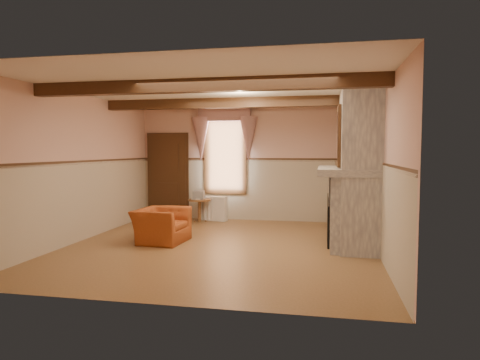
% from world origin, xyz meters
% --- Properties ---
extents(floor, '(5.50, 6.00, 0.01)m').
position_xyz_m(floor, '(0.00, 0.00, 0.00)').
color(floor, brown).
rests_on(floor, ground).
extents(ceiling, '(5.50, 6.00, 0.01)m').
position_xyz_m(ceiling, '(0.00, 0.00, 2.80)').
color(ceiling, silver).
rests_on(ceiling, wall_back).
extents(wall_back, '(5.50, 0.02, 2.80)m').
position_xyz_m(wall_back, '(0.00, 3.00, 1.40)').
color(wall_back, '#D5A593').
rests_on(wall_back, floor).
extents(wall_front, '(5.50, 0.02, 2.80)m').
position_xyz_m(wall_front, '(0.00, -3.00, 1.40)').
color(wall_front, '#D5A593').
rests_on(wall_front, floor).
extents(wall_left, '(0.02, 6.00, 2.80)m').
position_xyz_m(wall_left, '(-2.75, 0.00, 1.40)').
color(wall_left, '#D5A593').
rests_on(wall_left, floor).
extents(wall_right, '(0.02, 6.00, 2.80)m').
position_xyz_m(wall_right, '(2.75, 0.00, 1.40)').
color(wall_right, '#D5A593').
rests_on(wall_right, floor).
extents(wainscot, '(5.50, 6.00, 1.50)m').
position_xyz_m(wainscot, '(0.00, 0.00, 0.75)').
color(wainscot, '#BCAE97').
rests_on(wainscot, floor).
extents(chair_rail, '(5.50, 6.00, 0.08)m').
position_xyz_m(chair_rail, '(0.00, 0.00, 1.50)').
color(chair_rail, black).
rests_on(chair_rail, wainscot).
extents(firebox, '(0.20, 0.95, 0.90)m').
position_xyz_m(firebox, '(2.00, 0.60, 0.45)').
color(firebox, black).
rests_on(firebox, floor).
extents(armchair, '(0.92, 1.04, 0.64)m').
position_xyz_m(armchair, '(-1.17, 0.12, 0.32)').
color(armchair, '#994219').
rests_on(armchair, floor).
extents(side_table, '(0.72, 0.72, 0.55)m').
position_xyz_m(side_table, '(-1.13, 2.48, 0.28)').
color(side_table, brown).
rests_on(side_table, floor).
extents(book_stack, '(0.31, 0.36, 0.20)m').
position_xyz_m(book_stack, '(-1.16, 2.50, 0.65)').
color(book_stack, '#B7AD8C').
rests_on(book_stack, side_table).
extents(radiator, '(0.72, 0.33, 0.60)m').
position_xyz_m(radiator, '(-0.84, 2.70, 0.30)').
color(radiator, white).
rests_on(radiator, floor).
extents(bowl, '(0.38, 0.38, 0.09)m').
position_xyz_m(bowl, '(2.24, 0.65, 1.47)').
color(bowl, brown).
rests_on(bowl, mantel).
extents(mantel_clock, '(0.14, 0.24, 0.20)m').
position_xyz_m(mantel_clock, '(2.24, 1.29, 1.52)').
color(mantel_clock, black).
rests_on(mantel_clock, mantel).
extents(oil_lamp, '(0.11, 0.11, 0.28)m').
position_xyz_m(oil_lamp, '(2.24, 1.05, 1.56)').
color(oil_lamp, '#BA8034').
rests_on(oil_lamp, mantel).
extents(candle_red, '(0.06, 0.06, 0.16)m').
position_xyz_m(candle_red, '(2.24, -0.21, 1.50)').
color(candle_red, maroon).
rests_on(candle_red, mantel).
extents(jar_yellow, '(0.06, 0.06, 0.12)m').
position_xyz_m(jar_yellow, '(2.24, -0.04, 1.48)').
color(jar_yellow, gold).
rests_on(jar_yellow, mantel).
extents(fireplace, '(0.85, 2.00, 2.80)m').
position_xyz_m(fireplace, '(2.42, 0.60, 1.40)').
color(fireplace, gray).
rests_on(fireplace, floor).
extents(mantel, '(1.05, 2.05, 0.12)m').
position_xyz_m(mantel, '(2.24, 0.60, 1.36)').
color(mantel, gray).
rests_on(mantel, fireplace).
extents(overmantel_mirror, '(0.06, 1.44, 1.04)m').
position_xyz_m(overmantel_mirror, '(2.06, 0.60, 1.97)').
color(overmantel_mirror, silver).
rests_on(overmantel_mirror, fireplace).
extents(door, '(1.10, 0.10, 2.10)m').
position_xyz_m(door, '(-2.10, 2.94, 1.05)').
color(door, black).
rests_on(door, floor).
extents(window, '(1.06, 0.08, 2.02)m').
position_xyz_m(window, '(-0.60, 2.97, 1.65)').
color(window, white).
rests_on(window, wall_back).
extents(window_drapes, '(1.30, 0.14, 1.40)m').
position_xyz_m(window_drapes, '(-0.60, 2.88, 2.25)').
color(window_drapes, gray).
rests_on(window_drapes, wall_back).
extents(ceiling_beam_front, '(5.50, 0.18, 0.20)m').
position_xyz_m(ceiling_beam_front, '(0.00, -1.20, 2.70)').
color(ceiling_beam_front, black).
rests_on(ceiling_beam_front, ceiling).
extents(ceiling_beam_back, '(5.50, 0.18, 0.20)m').
position_xyz_m(ceiling_beam_back, '(0.00, 1.20, 2.70)').
color(ceiling_beam_back, black).
rests_on(ceiling_beam_back, ceiling).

